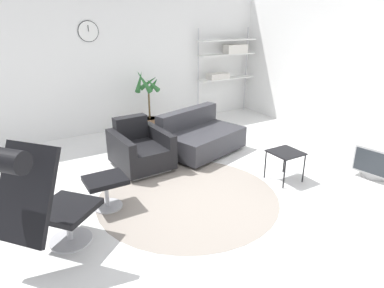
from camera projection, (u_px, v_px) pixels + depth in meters
ground_plane at (191, 187)px, 4.72m from camera, size 12.00×12.00×0.00m
wall_back at (113, 60)px, 6.60m from camera, size 12.00×0.09×2.80m
wall_right at (360, 66)px, 5.82m from camera, size 0.06×12.00×2.80m
round_rug at (188, 197)px, 4.45m from camera, size 2.34×2.34×0.01m
lounge_chair at (36, 194)px, 3.03m from camera, size 1.10×1.04×1.29m
ottoman at (106, 185)px, 4.12m from camera, size 0.48×0.41×0.40m
armchair_red at (140, 150)px, 5.25m from camera, size 0.80×0.93×0.74m
couch_low at (200, 138)px, 5.84m from camera, size 1.52×1.23×0.70m
side_table at (286, 155)px, 4.78m from camera, size 0.42×0.42×0.43m
crt_television at (378, 160)px, 4.94m from camera, size 0.58×0.58×0.49m
potted_plant at (149, 107)px, 6.75m from camera, size 0.56×0.55×1.25m
shelf_unit at (228, 59)px, 7.65m from camera, size 1.40×0.28×1.95m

